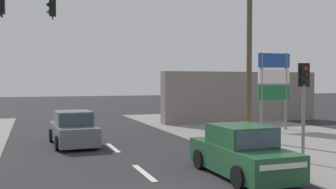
% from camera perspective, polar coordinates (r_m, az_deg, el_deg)
% --- Properties ---
extents(lane_dash_mid, '(0.20, 2.40, 0.01)m').
position_cam_1_polar(lane_dash_mid, '(12.78, -3.51, -11.24)').
color(lane_dash_mid, silver).
rests_on(lane_dash_mid, ground).
extents(lane_dash_far, '(0.20, 2.40, 0.01)m').
position_cam_1_polar(lane_dash_far, '(17.55, -8.00, -7.65)').
color(lane_dash_far, silver).
rests_on(lane_dash_far, ground).
extents(utility_pole_midground_right, '(1.80, 0.26, 9.52)m').
position_cam_1_polar(utility_pole_midground_right, '(19.69, 11.72, 7.95)').
color(utility_pole_midground_right, brown).
rests_on(utility_pole_midground_right, ground).
extents(pedestal_signal_right_kerb, '(0.44, 0.30, 3.56)m').
position_cam_1_polar(pedestal_signal_right_kerb, '(14.69, 19.09, -0.12)').
color(pedestal_signal_right_kerb, slate).
rests_on(pedestal_signal_right_kerb, ground).
extents(shopping_plaza_sign, '(2.10, 0.16, 4.60)m').
position_cam_1_polar(shopping_plaza_sign, '(24.10, 15.11, 2.01)').
color(shopping_plaza_sign, slate).
rests_on(shopping_plaza_sign, ground).
extents(shopfront_wall_far, '(12.00, 1.00, 3.60)m').
position_cam_1_polar(shopfront_wall_far, '(28.85, 10.62, -0.34)').
color(shopfront_wall_far, gray).
rests_on(shopfront_wall_far, ground).
extents(sedan_receding_far, '(2.04, 4.31, 1.56)m').
position_cam_1_polar(sedan_receding_far, '(18.59, -13.58, -4.97)').
color(sedan_receding_far, slate).
rests_on(sedan_receding_far, ground).
extents(sedan_crossing_left, '(1.90, 4.25, 1.56)m').
position_cam_1_polar(sedan_crossing_left, '(12.46, 10.62, -8.33)').
color(sedan_crossing_left, '#235633').
rests_on(sedan_crossing_left, ground).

